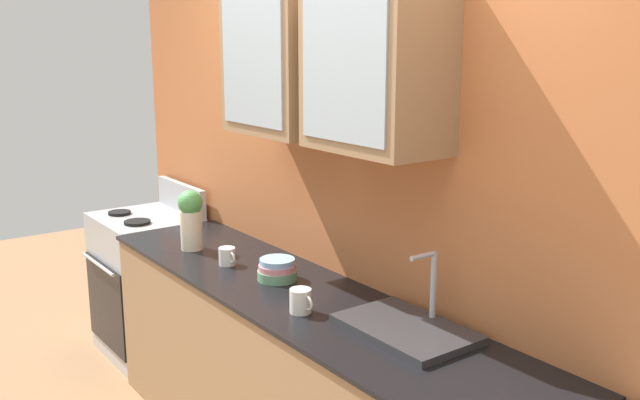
{
  "coord_description": "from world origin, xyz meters",
  "views": [
    {
      "loc": [
        2.4,
        -1.64,
        1.98
      ],
      "look_at": [
        0.17,
        0.0,
        1.35
      ],
      "focal_mm": 39.71,
      "sensor_mm": 36.0,
      "label": 1
    }
  ],
  "objects": [
    {
      "name": "back_wall_unit",
      "position": [
        0.01,
        0.32,
        1.46
      ],
      "size": [
        4.32,
        0.42,
        2.74
      ],
      "color": "#B76638",
      "rests_on": "ground_plane"
    },
    {
      "name": "stove_range",
      "position": [
        -1.69,
        -0.0,
        0.46
      ],
      "size": [
        0.64,
        0.6,
        1.08
      ],
      "color": "#ADAFB5",
      "rests_on": "ground_plane"
    },
    {
      "name": "counter",
      "position": [
        0.0,
        0.0,
        0.45
      ],
      "size": [
        2.7,
        0.61,
        0.9
      ],
      "color": "#93704C",
      "rests_on": "ground_plane"
    },
    {
      "name": "cup_near_sink",
      "position": [
        0.19,
        -0.11,
        0.95
      ],
      "size": [
        0.13,
        0.09,
        0.1
      ],
      "color": "silver",
      "rests_on": "counter"
    },
    {
      "name": "bowl_stack",
      "position": [
        -0.2,
        0.03,
        0.95
      ],
      "size": [
        0.18,
        0.18,
        0.1
      ],
      "color": "#669972",
      "rests_on": "counter"
    },
    {
      "name": "cup_near_bowls",
      "position": [
        -0.53,
        -0.05,
        0.94
      ],
      "size": [
        0.12,
        0.08,
        0.09
      ],
      "color": "silver",
      "rests_on": "counter"
    },
    {
      "name": "vase",
      "position": [
        -0.87,
        -0.07,
        1.07
      ],
      "size": [
        0.13,
        0.13,
        0.32
      ],
      "color": "beige",
      "rests_on": "counter"
    },
    {
      "name": "sink_faucet",
      "position": [
        0.59,
        0.1,
        0.92
      ],
      "size": [
        0.52,
        0.34,
        0.3
      ],
      "color": "#2D2D30",
      "rests_on": "counter"
    }
  ]
}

